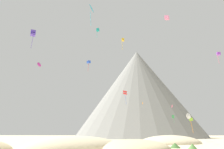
% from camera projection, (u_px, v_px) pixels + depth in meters
% --- Properties ---
extents(dune_foreground_left, '(20.35, 19.53, 3.87)m').
position_uv_depth(dune_foreground_left, '(170.00, 143.00, 49.73)').
color(dune_foreground_left, beige).
rests_on(dune_foreground_left, ground_plane).
extents(dune_midground, '(14.82, 17.43, 2.91)m').
position_uv_depth(dune_midground, '(133.00, 148.00, 33.75)').
color(dune_midground, beige).
rests_on(dune_midground, ground_plane).
extents(bush_near_left, '(2.43, 2.43, 1.02)m').
position_uv_depth(bush_near_left, '(193.00, 147.00, 28.78)').
color(bush_near_left, '#568442').
rests_on(bush_near_left, ground_plane).
extents(bush_scatter_east, '(1.47, 1.47, 0.87)m').
position_uv_depth(bush_scatter_east, '(157.00, 145.00, 34.87)').
color(bush_scatter_east, '#568442').
rests_on(bush_scatter_east, ground_plane).
extents(bush_far_left, '(2.48, 2.48, 0.87)m').
position_uv_depth(bush_far_left, '(175.00, 145.00, 34.36)').
color(bush_far_left, '#477238').
rests_on(bush_far_left, ground_plane).
extents(bush_ridge_crest, '(2.97, 2.97, 0.47)m').
position_uv_depth(bush_ridge_crest, '(113.00, 144.00, 41.94)').
color(bush_ridge_crest, '#668C4C').
rests_on(bush_ridge_crest, ground_plane).
extents(rock_massif, '(96.96, 96.96, 51.78)m').
position_uv_depth(rock_massif, '(138.00, 95.00, 120.81)').
color(rock_massif, gray).
rests_on(rock_massif, ground_plane).
extents(kite_green_low, '(1.14, 1.13, 2.95)m').
position_uv_depth(kite_green_low, '(173.00, 117.00, 80.14)').
color(kite_green_low, green).
extents(kite_red_mid, '(1.57, 1.52, 5.26)m').
position_uv_depth(kite_red_mid, '(125.00, 93.00, 76.02)').
color(kite_red_mid, red).
extents(kite_magenta_mid, '(1.27, 1.72, 1.55)m').
position_uv_depth(kite_magenta_mid, '(39.00, 64.00, 65.63)').
color(kite_magenta_mid, '#D1339E').
extents(kite_orange_low, '(0.29, 1.01, 0.88)m').
position_uv_depth(kite_orange_low, '(143.00, 103.00, 76.61)').
color(kite_orange_low, orange).
extents(kite_violet_mid, '(0.90, 0.84, 3.06)m').
position_uv_depth(kite_violet_mid, '(219.00, 54.00, 50.97)').
color(kite_violet_mid, purple).
extents(kite_lime_low, '(1.02, 0.75, 4.20)m').
position_uv_depth(kite_lime_low, '(191.00, 122.00, 56.00)').
color(kite_lime_low, '#8CD133').
extents(kite_pink_high, '(1.80, 1.75, 1.50)m').
position_uv_depth(kite_pink_high, '(167.00, 18.00, 66.80)').
color(kite_pink_high, pink).
extents(kite_teal_high, '(1.27, 1.24, 4.08)m').
position_uv_depth(kite_teal_high, '(98.00, 30.00, 80.18)').
color(kite_teal_high, teal).
extents(kite_white_low, '(1.45, 1.03, 1.45)m').
position_uv_depth(kite_white_low, '(189.00, 116.00, 48.86)').
color(kite_white_low, white).
extents(kite_gold_high, '(0.84, 0.78, 3.57)m').
position_uv_depth(kite_gold_high, '(123.00, 40.00, 58.14)').
color(kite_gold_high, gold).
extents(kite_rainbow_low, '(0.70, 0.94, 1.02)m').
position_uv_depth(kite_rainbow_low, '(172.00, 106.00, 71.43)').
color(kite_rainbow_low, '#E5668C').
extents(kite_blue_high, '(1.61, 1.62, 4.22)m').
position_uv_depth(kite_blue_high, '(89.00, 62.00, 79.55)').
color(kite_blue_high, blue).
extents(kite_indigo_high, '(1.80, 1.80, 5.57)m').
position_uv_depth(kite_indigo_high, '(33.00, 33.00, 58.02)').
color(kite_indigo_high, '#5138B2').
extents(kite_cyan_high, '(1.48, 2.60, 6.49)m').
position_uv_depth(kite_cyan_high, '(92.00, 8.00, 54.84)').
color(kite_cyan_high, '#33BCDB').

